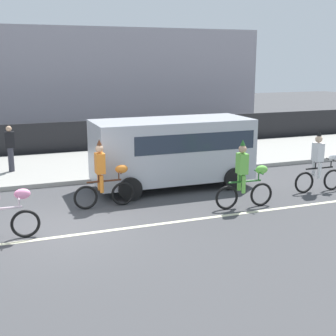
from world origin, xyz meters
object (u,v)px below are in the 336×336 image
parade_cyclist_pink (0,205)px  parked_van_silver (174,148)px  parade_cyclist_lime (245,178)px  parade_cyclist_zebra (320,165)px  pedestrian_onlooker (10,147)px  parade_cyclist_orange (104,178)px

parade_cyclist_pink → parked_van_silver: bearing=28.8°
parade_cyclist_pink → parked_van_silver: size_ratio=0.38×
parade_cyclist_lime → parade_cyclist_zebra: size_ratio=1.00×
parade_cyclist_lime → parade_cyclist_zebra: (2.98, 0.62, 0.00)m
pedestrian_onlooker → parade_cyclist_lime: bearing=-46.7°
parade_cyclist_pink → pedestrian_onlooker: (0.51, 6.36, 0.17)m
parked_van_silver → parade_cyclist_orange: bearing=-152.4°
parade_cyclist_lime → parade_cyclist_zebra: same height
parked_van_silver → parade_cyclist_lime: bearing=-70.1°
parade_cyclist_pink → pedestrian_onlooker: parade_cyclist_pink is taller
parade_cyclist_zebra → parked_van_silver: size_ratio=0.38×
parade_cyclist_lime → parade_cyclist_zebra: 3.04m
parade_cyclist_orange → parade_cyclist_pink: bearing=-150.1°
parked_van_silver → pedestrian_onlooker: size_ratio=3.09×
parade_cyclist_zebra → parade_cyclist_orange: bearing=173.1°
parade_cyclist_pink → parked_van_silver: parked_van_silver is taller
parade_cyclist_lime → pedestrian_onlooker: parade_cyclist_lime is taller
parade_cyclist_orange → parade_cyclist_lime: size_ratio=1.00×
parade_cyclist_lime → parked_van_silver: (-1.00, 2.77, 0.44)m
parade_cyclist_pink → parade_cyclist_orange: bearing=29.9°
parade_cyclist_orange → parade_cyclist_zebra: same height
parade_cyclist_lime → parade_cyclist_zebra: bearing=11.7°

